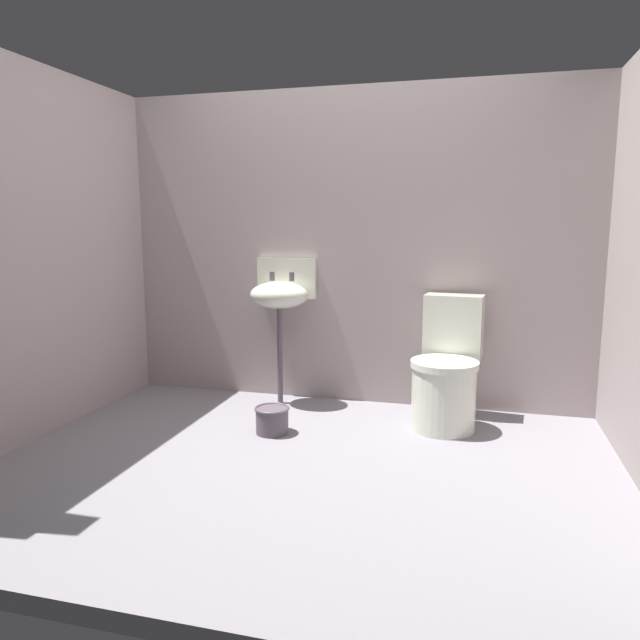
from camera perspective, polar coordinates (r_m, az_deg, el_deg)
The scene contains 6 objects.
ground_plane at distance 3.16m, azimuth -1.33°, elevation -14.16°, with size 3.57×2.63×0.08m, color gray.
wall_back at distance 4.04m, azimuth 3.23°, elevation 6.94°, with size 3.57×0.10×2.11m, color #A29090.
wall_left at distance 3.79m, azimuth -25.58°, elevation 5.91°, with size 0.10×2.43×2.11m, color #A59191.
toilet_near_wall at distance 3.67m, azimuth 12.17°, elevation -5.10°, with size 0.44×0.63×0.78m.
sink at distance 3.97m, azimuth -3.85°, elevation 2.54°, with size 0.42×0.35×0.99m.
bucket at distance 3.52m, azimuth -4.67°, elevation -9.58°, with size 0.21×0.21×0.16m.
Camera 1 is at (0.81, -2.79, 1.21)m, focal length 32.99 mm.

